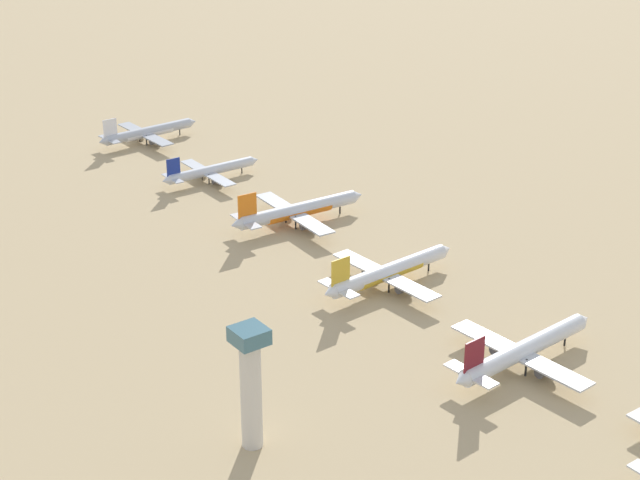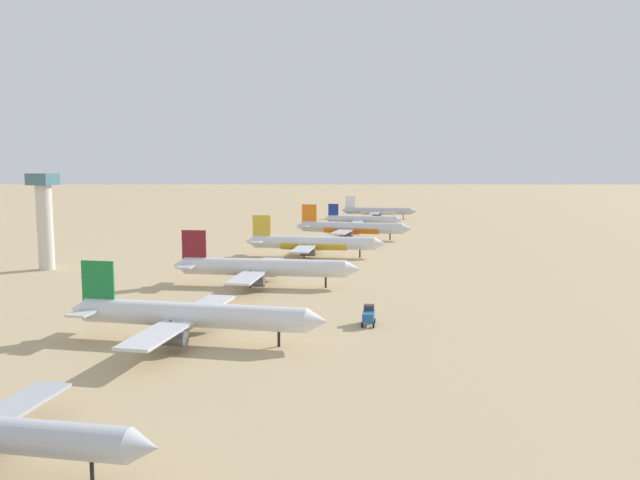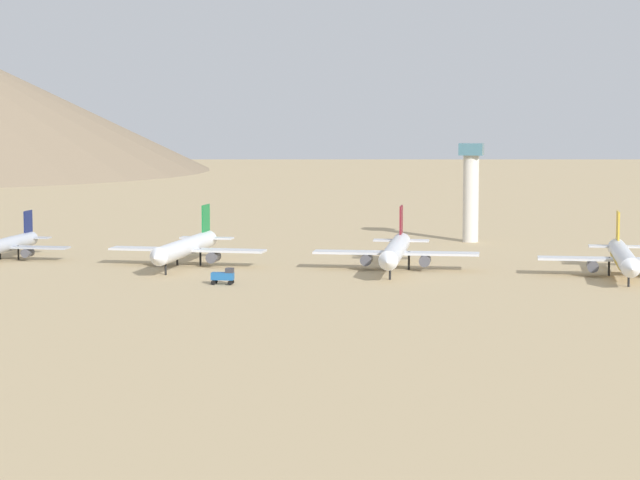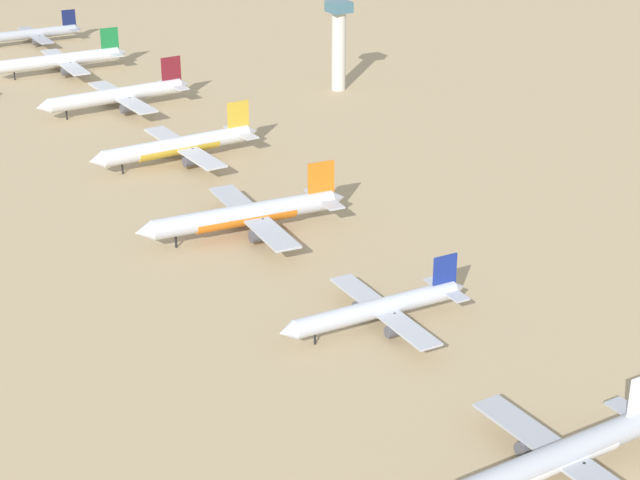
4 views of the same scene
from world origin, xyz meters
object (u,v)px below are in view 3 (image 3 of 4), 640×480
at_px(parked_jet_1, 186,248).
at_px(parked_jet_2, 396,251).
at_px(parked_jet_0, 6,245).
at_px(service_truck, 224,276).
at_px(control_tower, 471,187).
at_px(parked_jet_3, 623,257).

bearing_deg(parked_jet_1, parked_jet_2, 92.77).
distance_m(parked_jet_0, service_truck, 78.26).
distance_m(parked_jet_1, control_tower, 102.12).
bearing_deg(control_tower, parked_jet_0, -58.11).
xyz_separation_m(parked_jet_2, parked_jet_3, (1.80, 55.96, -0.18)).
xyz_separation_m(parked_jet_3, service_truck, (31.87, -91.45, -2.78)).
relative_size(parked_jet_0, parked_jet_1, 0.83).
height_order(parked_jet_1, parked_jet_3, parked_jet_1).
distance_m(parked_jet_0, parked_jet_1, 51.58).
xyz_separation_m(parked_jet_2, control_tower, (-73.98, 12.14, 11.70)).
bearing_deg(parked_jet_3, parked_jet_1, -89.57).
bearing_deg(control_tower, parked_jet_3, 30.04).
distance_m(parked_jet_0, parked_jet_3, 161.80).
height_order(parked_jet_0, control_tower, control_tower).
distance_m(parked_jet_3, service_truck, 96.88).
distance_m(parked_jet_2, service_truck, 49.01).
height_order(parked_jet_2, service_truck, parked_jet_2).
xyz_separation_m(parked_jet_1, parked_jet_3, (-0.83, 110.31, -0.08)).
xyz_separation_m(parked_jet_2, service_truck, (33.68, -35.49, -2.97)).
height_order(parked_jet_0, parked_jet_2, parked_jet_2).
relative_size(parked_jet_0, service_truck, 7.91).
bearing_deg(parked_jet_0, parked_jet_3, 89.15).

